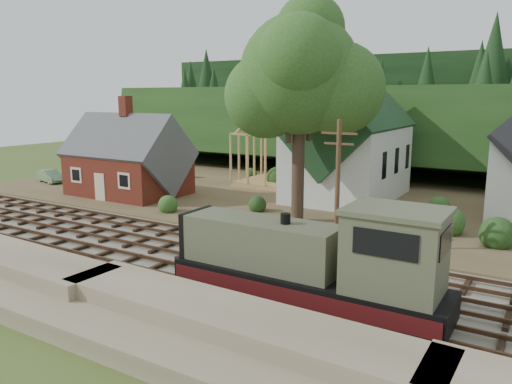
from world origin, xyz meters
The scene contains 16 objects.
ground centered at (0.00, 0.00, 0.00)m, with size 140.00×140.00×0.00m, color #384C1E.
embankment centered at (0.00, -8.50, 0.00)m, with size 64.00×5.00×1.60m, color #7F7259.
railroad_bed centered at (0.00, 0.00, 0.08)m, with size 64.00×11.00×0.16m, color #726B5B.
village_flat centered at (0.00, 18.00, 0.15)m, with size 64.00×26.00×0.30m, color brown.
hillside centered at (0.00, 42.00, 0.00)m, with size 70.00×28.00×8.00m, color #1E3F19.
ridge centered at (0.00, 58.00, 0.00)m, with size 80.00×20.00×12.00m, color black.
depot centered at (-16.00, 11.00, 3.21)m, with size 10.80×7.41×9.00m.
church centered at (2.00, 19.68, 5.18)m, with size 8.40×15.17×13.00m.
timber_frame centered at (-6.00, 22.00, 3.27)m, with size 8.20×6.20×6.99m.
lattice_tower centered at (-6.00, 28.00, 10.03)m, with size 3.20×3.20×12.12m.
big_tree centered at (2.17, 10.08, 10.22)m, with size 10.90×8.40×14.70m.
telegraph_pole_near centered at (7.00, 5.20, 4.25)m, with size 2.20×0.28×8.00m.
locomotive centered at (9.39, -3.00, 2.16)m, with size 12.25×3.06×4.89m.
car_blue centered at (-13.70, 12.12, 0.87)m, with size 1.34×3.34×1.14m, color #5A78C1.
car_green centered at (-27.76, 11.17, 0.96)m, with size 1.39×3.99×1.32m, color #699567.
patio_set centered at (-19.09, 9.42, 2.61)m, with size 2.43×2.43×2.71m.
Camera 1 is at (17.91, -21.94, 9.36)m, focal length 35.00 mm.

